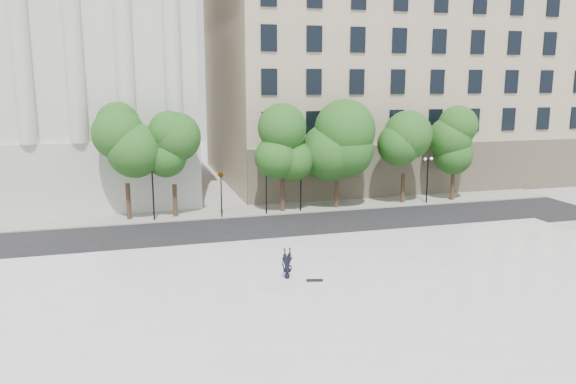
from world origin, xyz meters
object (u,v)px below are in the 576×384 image
object	(u,v)px
person_lying	(287,274)
traffic_light_east	(266,171)
traffic_light_west	(221,172)
skateboard	(315,280)

from	to	relation	value
person_lying	traffic_light_east	bearing A→B (deg)	77.36
traffic_light_west	traffic_light_east	size ratio (longest dim) A/B	1.03
person_lying	skateboard	bearing A→B (deg)	-35.98
skateboard	traffic_light_west	bearing A→B (deg)	109.84
traffic_light_west	traffic_light_east	distance (m)	3.68
person_lying	skateboard	size ratio (longest dim) A/B	1.91
traffic_light_east	skateboard	world-z (taller)	traffic_light_east
traffic_light_east	skateboard	distance (m)	17.17
traffic_light_west	skateboard	bearing A→B (deg)	-82.39
traffic_light_east	person_lying	xyz separation A→B (m)	(-2.70, -16.00, -2.95)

